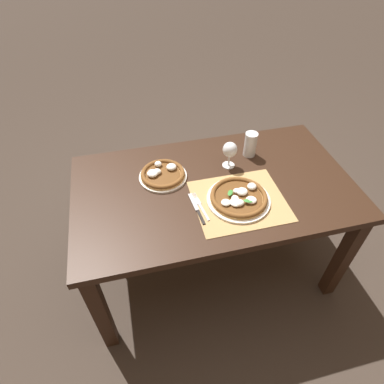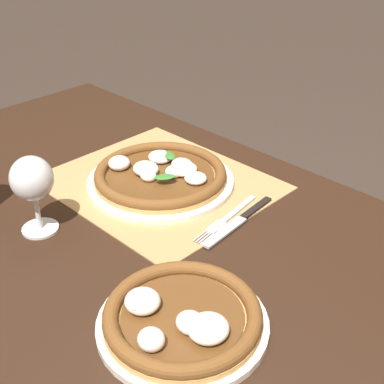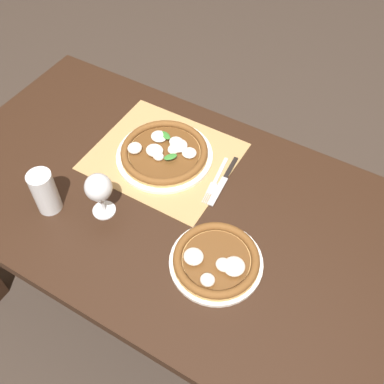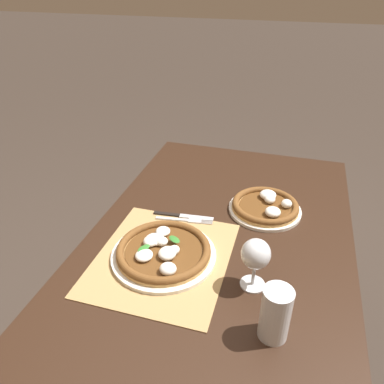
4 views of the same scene
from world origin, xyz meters
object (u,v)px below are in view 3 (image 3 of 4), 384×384
object	(u,v)px
wine_glass	(99,189)
knife	(224,181)
pint_glass	(45,192)
pizza_near	(164,152)
fork	(216,180)
pizza_far	(216,261)

from	to	relation	value
wine_glass	knife	distance (m)	0.39
pint_glass	knife	xyz separation A→B (m)	(-0.41, -0.35, -0.06)
wine_glass	pint_glass	distance (m)	0.17
wine_glass	pint_glass	world-z (taller)	wine_glass
pizza_near	fork	distance (m)	0.20
pizza_near	fork	size ratio (longest dim) A/B	1.59
pizza_far	knife	bearing A→B (deg)	-66.15
pint_glass	knife	distance (m)	0.54
pint_glass	fork	xyz separation A→B (m)	(-0.38, -0.34, -0.06)
pizza_far	knife	world-z (taller)	pizza_far
pizza_far	fork	world-z (taller)	pizza_far
pizza_near	pint_glass	distance (m)	0.40
pint_glass	fork	world-z (taller)	pint_glass
pizza_near	pint_glass	world-z (taller)	pint_glass
pint_glass	knife	size ratio (longest dim) A/B	0.67
knife	pizza_near	bearing A→B (deg)	1.26
wine_glass	fork	bearing A→B (deg)	-130.85
pint_glass	wine_glass	bearing A→B (deg)	-155.06
pizza_near	pizza_far	bearing A→B (deg)	141.61
wine_glass	fork	size ratio (longest dim) A/B	0.77
knife	pizza_far	bearing A→B (deg)	113.85
pint_glass	fork	size ratio (longest dim) A/B	0.72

